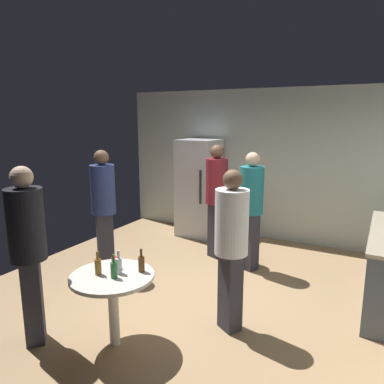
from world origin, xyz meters
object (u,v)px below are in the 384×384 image
Objects in this scene: beer_bottle_clear at (119,265)px; person_in_black_shirt at (28,242)px; beer_bottle_green at (114,269)px; person_in_navy_shirt at (103,202)px; person_in_white_shirt at (231,239)px; beer_bottle_amber at (98,266)px; plastic_cup_red at (116,263)px; refrigerator at (199,188)px; person_in_maroon_shirt at (217,192)px; foreground_table at (113,285)px; beer_bottle_brown at (141,263)px; person_in_teal_shirt at (251,202)px.

beer_bottle_clear is 0.13× the size of person_in_black_shirt.
person_in_navy_shirt is at bearing 134.17° from beer_bottle_green.
person_in_white_shirt is (0.84, 0.74, 0.18)m from beer_bottle_clear.
beer_bottle_amber is at bearing -176.01° from beer_bottle_green.
person_in_black_shirt reaches higher than plastic_cup_red.
plastic_cup_red is 0.06× the size of person_in_white_shirt.
refrigerator is 1.19m from person_in_maroon_shirt.
refrigerator is at bearing -114.79° from person_in_white_shirt.
person_in_black_shirt is (-0.61, -0.28, 0.22)m from beer_bottle_amber.
foreground_table is 0.45× the size of person_in_navy_shirt.
foreground_table is at bearing -136.36° from beer_bottle_brown.
beer_bottle_brown is 0.27m from beer_bottle_green.
beer_bottle_brown is at bearing 2.57° from person_in_navy_shirt.
person_in_navy_shirt reaches higher than beer_bottle_brown.
person_in_white_shirt is at bearing 26.48° from person_in_navy_shirt.
beer_bottle_clear is at bearing -139.63° from beer_bottle_brown.
foreground_table is 0.34m from beer_bottle_brown.
beer_bottle_amber is 0.20m from plastic_cup_red.
beer_bottle_amber is at bearing -17.58° from person_in_white_shirt.
person_in_maroon_shirt is (-0.10, 2.59, 0.42)m from foreground_table.
person_in_black_shirt is (-1.61, -1.13, 0.04)m from person_in_white_shirt.
beer_bottle_amber is at bearing -78.03° from refrigerator.
person_in_navy_shirt is at bearing 135.28° from plastic_cup_red.
refrigerator reaches higher than person_in_teal_shirt.
refrigerator is at bearing -99.78° from person_in_teal_shirt.
beer_bottle_green is 0.14× the size of person_in_white_shirt.
person_in_black_shirt is at bearing -22.95° from person_in_white_shirt.
refrigerator is at bearing 119.99° from person_in_navy_shirt.
beer_bottle_amber is at bearing -103.89° from plastic_cup_red.
beer_bottle_brown is 2.22m from person_in_teal_shirt.
beer_bottle_green is 2.65m from person_in_maroon_shirt.
person_in_white_shirt reaches higher than plastic_cup_red.
person_in_teal_shirt is at bearing 77.10° from foreground_table.
person_in_maroon_shirt reaches higher than person_in_white_shirt.
refrigerator is 1.02× the size of person_in_black_shirt.
refrigerator is 2.25× the size of foreground_table.
beer_bottle_amber is 0.19m from beer_bottle_clear.
refrigerator is 1.04× the size of person_in_teal_shirt.
person_in_maroon_shirt is at bearing 87.83° from person_in_navy_shirt.
beer_bottle_amber is 0.13× the size of person_in_navy_shirt.
beer_bottle_brown reaches higher than plastic_cup_red.
beer_bottle_brown is 1.09m from person_in_black_shirt.
person_in_teal_shirt is (0.48, 2.42, 0.19)m from beer_bottle_green.
refrigerator is at bearing 104.00° from foreground_table.
refrigerator is 3.21m from person_in_white_shirt.
foreground_table is at bearing -76.00° from refrigerator.
beer_bottle_clear is 1.82m from person_in_navy_shirt.
plastic_cup_red is 1.18m from person_in_white_shirt.
beer_bottle_amber is 0.70m from person_in_black_shirt.
person_in_maroon_shirt is at bearing -80.10° from person_in_teal_shirt.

